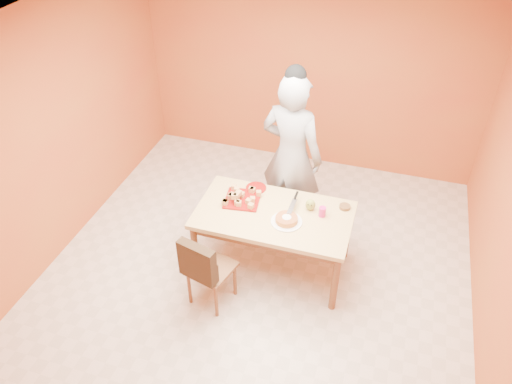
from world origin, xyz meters
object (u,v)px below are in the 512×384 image
(red_dinner_plate, at_px, (256,188))
(sponge_cake, at_px, (287,219))
(dining_table, at_px, (274,220))
(egg_ornament, at_px, (310,205))
(magenta_glass, at_px, (322,212))
(dining_chair, at_px, (210,268))
(checker_tin, at_px, (345,207))
(pastry_platter, at_px, (242,199))
(person, at_px, (291,157))

(red_dinner_plate, relative_size, sponge_cake, 0.99)
(dining_table, height_order, sponge_cake, sponge_cake)
(egg_ornament, distance_m, magenta_glass, 0.15)
(magenta_glass, bearing_deg, egg_ornament, 156.87)
(dining_table, distance_m, red_dinner_plate, 0.47)
(dining_chair, relative_size, egg_ornament, 6.90)
(dining_table, bearing_deg, checker_tin, 23.70)
(red_dinner_plate, height_order, sponge_cake, sponge_cake)
(red_dinner_plate, xyz_separation_m, checker_tin, (0.98, -0.05, 0.01))
(dining_table, bearing_deg, red_dinner_plate, 130.63)
(dining_chair, height_order, sponge_cake, dining_chair)
(magenta_glass, bearing_deg, dining_chair, -141.05)
(pastry_platter, height_order, sponge_cake, sponge_cake)
(sponge_cake, bearing_deg, person, 101.30)
(pastry_platter, bearing_deg, person, 59.37)
(dining_chair, bearing_deg, checker_tin, 54.17)
(red_dinner_plate, xyz_separation_m, magenta_glass, (0.78, -0.24, 0.05))
(dining_table, xyz_separation_m, sponge_cake, (0.16, -0.10, 0.13))
(red_dinner_plate, distance_m, sponge_cake, 0.64)
(dining_table, relative_size, egg_ornament, 12.31)
(red_dinner_plate, height_order, magenta_glass, magenta_glass)
(checker_tin, bearing_deg, dining_table, -156.30)
(dining_table, bearing_deg, sponge_cake, -31.31)
(dining_table, distance_m, sponge_cake, 0.23)
(pastry_platter, bearing_deg, checker_tin, 10.25)
(dining_table, distance_m, person, 0.80)
(egg_ornament, bearing_deg, magenta_glass, -2.26)
(dining_table, bearing_deg, magenta_glass, 12.83)
(dining_table, distance_m, checker_tin, 0.75)
(red_dinner_plate, bearing_deg, person, 52.41)
(pastry_platter, xyz_separation_m, red_dinner_plate, (0.08, 0.24, -0.00))
(pastry_platter, height_order, red_dinner_plate, pastry_platter)
(person, distance_m, checker_tin, 0.84)
(sponge_cake, height_order, egg_ornament, egg_ornament)
(person, bearing_deg, checker_tin, 160.18)
(dining_table, height_order, person, person)
(red_dinner_plate, bearing_deg, egg_ornament, -15.83)
(checker_tin, bearing_deg, person, 147.79)
(person, xyz_separation_m, checker_tin, (0.69, -0.43, -0.22))
(sponge_cake, bearing_deg, magenta_glass, 32.65)
(magenta_glass, bearing_deg, checker_tin, 43.34)
(person, height_order, red_dinner_plate, person)
(pastry_platter, distance_m, sponge_cake, 0.57)
(dining_table, height_order, red_dinner_plate, red_dinner_plate)
(red_dinner_plate, height_order, egg_ornament, egg_ornament)
(magenta_glass, bearing_deg, pastry_platter, -179.89)
(dining_chair, xyz_separation_m, red_dinner_plate, (0.16, 1.00, 0.30))
(pastry_platter, bearing_deg, dining_chair, -96.46)
(pastry_platter, distance_m, magenta_glass, 0.86)
(dining_chair, height_order, checker_tin, dining_chair)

